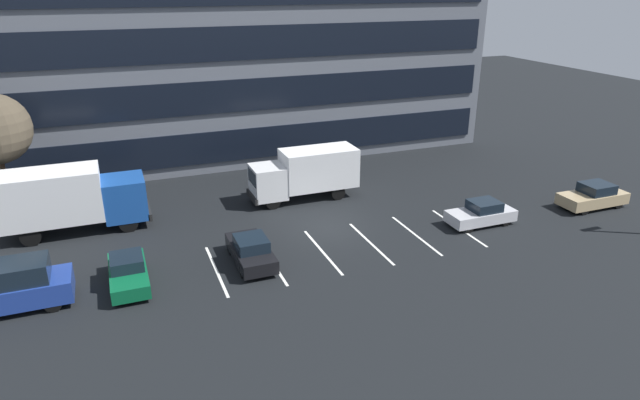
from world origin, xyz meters
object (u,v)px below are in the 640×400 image
(sedan_silver, at_px, (481,214))
(suv_navy, at_px, (14,287))
(box_truck_blue, at_px, (69,197))
(box_truck_white, at_px, (306,172))
(sedan_black, at_px, (251,251))
(sedan_tan, at_px, (593,196))
(sedan_forest, at_px, (128,272))

(sedan_silver, bearing_deg, suv_navy, -179.74)
(box_truck_blue, distance_m, sedan_silver, 23.31)
(box_truck_white, height_order, suv_navy, box_truck_white)
(box_truck_blue, relative_size, sedan_black, 1.93)
(sedan_silver, relative_size, sedan_black, 0.96)
(sedan_silver, bearing_deg, sedan_tan, -2.33)
(sedan_tan, xyz_separation_m, sedan_silver, (-8.12, 0.33, -0.05))
(suv_navy, relative_size, sedan_black, 1.16)
(sedan_tan, height_order, sedan_black, sedan_tan)
(box_truck_blue, distance_m, sedan_black, 11.18)
(sedan_silver, bearing_deg, box_truck_white, 136.86)
(box_truck_white, distance_m, sedan_tan, 18.04)
(sedan_tan, relative_size, suv_navy, 0.90)
(box_truck_blue, height_order, suv_navy, box_truck_blue)
(box_truck_blue, height_order, sedan_black, box_truck_blue)
(sedan_tan, xyz_separation_m, sedan_forest, (-27.63, 0.49, -0.05))
(box_truck_white, relative_size, suv_navy, 1.47)
(suv_navy, distance_m, sedan_forest, 4.66)
(sedan_forest, relative_size, sedan_black, 0.97)
(box_truck_white, xyz_separation_m, sedan_black, (-5.60, -7.37, -1.12))
(box_truck_blue, relative_size, sedan_tan, 1.85)
(suv_navy, bearing_deg, box_truck_white, 25.48)
(sedan_tan, xyz_separation_m, sedan_black, (-21.78, 0.52, -0.03))
(box_truck_white, height_order, sedan_black, box_truck_white)
(sedan_black, bearing_deg, sedan_tan, -1.36)
(box_truck_blue, xyz_separation_m, sedan_forest, (2.52, -7.31, -1.40))
(sedan_silver, relative_size, suv_navy, 0.83)
(box_truck_white, xyz_separation_m, sedan_forest, (-11.45, -7.40, -1.15))
(box_truck_blue, xyz_separation_m, sedan_black, (8.37, -7.28, -1.38))
(sedan_silver, relative_size, sedan_forest, 1.00)
(box_truck_blue, relative_size, suv_navy, 1.67)
(suv_navy, bearing_deg, sedan_tan, -0.39)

